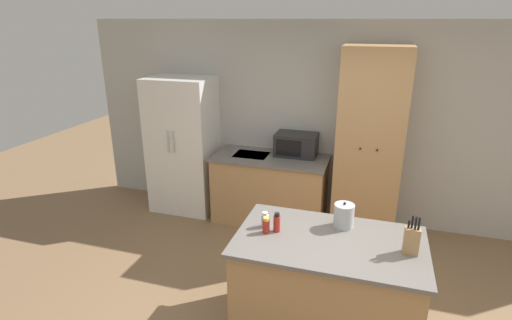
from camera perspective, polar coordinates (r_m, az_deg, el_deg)
wall_back at (r=5.28m, az=12.93°, el=4.78°), size 7.20×0.06×2.60m
refrigerator at (r=5.64m, az=-10.36°, el=2.06°), size 0.87×0.66×1.87m
back_counter at (r=5.35m, az=2.02°, el=-4.08°), size 1.50×0.72×0.91m
pantry_cabinet at (r=4.99m, az=15.87°, el=2.03°), size 0.76×0.63×2.33m
kitchen_island at (r=3.57m, az=10.00°, el=-17.53°), size 1.51×0.91×0.93m
microwave at (r=5.21m, az=5.76°, el=2.21°), size 0.54×0.35×0.29m
knife_block at (r=3.25m, az=21.33°, el=-10.63°), size 0.11×0.07×0.31m
spice_bottle_tall_dark at (r=3.42m, az=1.28°, el=-8.56°), size 0.06×0.06×0.13m
spice_bottle_short_red at (r=3.33m, az=1.44°, el=-9.34°), size 0.06×0.06×0.14m
spice_bottle_amber_oil at (r=3.35m, az=2.99°, el=-8.96°), size 0.06×0.06×0.17m
kettle at (r=3.48m, az=12.43°, el=-7.77°), size 0.17×0.17×0.23m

